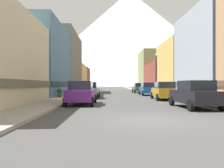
# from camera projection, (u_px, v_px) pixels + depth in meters

# --- Properties ---
(ground_plane) EXTENTS (400.00, 400.00, 0.00)m
(ground_plane) POSITION_uv_depth(u_px,v_px,m) (149.00, 120.00, 9.11)
(ground_plane) COLOR #414141
(sidewalk_left) EXTENTS (2.50, 100.00, 0.15)m
(sidewalk_left) POSITION_uv_depth(u_px,v_px,m) (87.00, 91.00, 43.97)
(sidewalk_left) COLOR gray
(sidewalk_left) RESTS_ON ground
(sidewalk_right) EXTENTS (2.50, 100.00, 0.15)m
(sidewalk_right) POSITION_uv_depth(u_px,v_px,m) (146.00, 91.00, 44.23)
(sidewalk_right) COLOR gray
(sidewalk_right) RESTS_ON ground
(storefront_left_1) EXTENTS (7.79, 11.19, 9.02)m
(storefront_left_1) POSITION_uv_depth(u_px,v_px,m) (33.00, 62.00, 26.41)
(storefront_left_1) COLOR slate
(storefront_left_1) RESTS_ON ground
(storefront_left_2) EXTENTS (8.63, 13.78, 10.99)m
(storefront_left_2) POSITION_uv_depth(u_px,v_px,m) (55.00, 64.00, 39.20)
(storefront_left_2) COLOR #66605B
(storefront_left_2) RESTS_ON ground
(storefront_left_3) EXTENTS (10.14, 11.53, 6.31)m
(storefront_left_3) POSITION_uv_depth(u_px,v_px,m) (65.00, 78.00, 51.84)
(storefront_left_3) COLOR #D8B259
(storefront_left_3) RESTS_ON ground
(storefront_left_4) EXTENTS (9.32, 9.87, 6.49)m
(storefront_left_4) POSITION_uv_depth(u_px,v_px,m) (74.00, 79.00, 63.00)
(storefront_left_4) COLOR brown
(storefront_left_4) RESTS_ON ground
(storefront_right_2) EXTENTS (7.11, 10.53, 8.62)m
(storefront_right_2) POSITION_uv_depth(u_px,v_px,m) (184.00, 69.00, 35.04)
(storefront_right_2) COLOR #D8B259
(storefront_right_2) RESTS_ON ground
(storefront_right_3) EXTENTS (7.17, 13.10, 6.35)m
(storefront_right_3) POSITION_uv_depth(u_px,v_px,m) (164.00, 78.00, 47.43)
(storefront_right_3) COLOR brown
(storefront_right_3) RESTS_ON ground
(storefront_right_4) EXTENTS (9.30, 10.24, 10.89)m
(storefront_right_4) POSITION_uv_depth(u_px,v_px,m) (156.00, 71.00, 59.53)
(storefront_right_4) COLOR #8C9966
(storefront_right_4) RESTS_ON ground
(car_left_0) EXTENTS (2.07, 4.40, 1.78)m
(car_left_0) POSITION_uv_depth(u_px,v_px,m) (82.00, 93.00, 15.94)
(car_left_0) COLOR #591E72
(car_left_0) RESTS_ON ground
(car_left_1) EXTENTS (2.14, 4.43, 1.78)m
(car_left_1) POSITION_uv_depth(u_px,v_px,m) (90.00, 90.00, 23.08)
(car_left_1) COLOR slate
(car_left_1) RESTS_ON ground
(car_right_0) EXTENTS (2.16, 4.44, 1.78)m
(car_right_0) POSITION_uv_depth(u_px,v_px,m) (194.00, 94.00, 13.59)
(car_right_0) COLOR black
(car_right_0) RESTS_ON ground
(car_right_1) EXTENTS (2.25, 4.48, 1.78)m
(car_right_1) POSITION_uv_depth(u_px,v_px,m) (164.00, 91.00, 20.88)
(car_right_1) COLOR #B28419
(car_right_1) RESTS_ON ground
(car_right_2) EXTENTS (2.14, 4.43, 1.78)m
(car_right_2) POSITION_uv_depth(u_px,v_px,m) (148.00, 89.00, 29.38)
(car_right_2) COLOR #19478C
(car_right_2) RESTS_ON ground
(car_right_3) EXTENTS (2.08, 4.41, 1.78)m
(car_right_3) POSITION_uv_depth(u_px,v_px,m) (139.00, 88.00, 37.82)
(car_right_3) COLOR #265933
(car_right_3) RESTS_ON ground
(parking_meter_near) EXTENTS (0.14, 0.10, 1.33)m
(parking_meter_near) POSITION_uv_depth(u_px,v_px,m) (213.00, 92.00, 15.07)
(parking_meter_near) COLOR #595960
(parking_meter_near) RESTS_ON sidewalk_right
(trash_bin_right) EXTENTS (0.59, 0.59, 0.98)m
(trash_bin_right) POSITION_uv_depth(u_px,v_px,m) (202.00, 95.00, 18.22)
(trash_bin_right) COLOR #4C5156
(trash_bin_right) RESTS_ON sidewalk_right
(potted_plant_0) EXTENTS (0.56, 0.56, 0.95)m
(potted_plant_0) POSITION_uv_depth(u_px,v_px,m) (60.00, 92.00, 22.69)
(potted_plant_0) COLOR brown
(potted_plant_0) RESTS_ON sidewalk_left
(pedestrian_0) EXTENTS (0.36, 0.36, 1.68)m
(pedestrian_0) POSITION_uv_depth(u_px,v_px,m) (82.00, 88.00, 36.19)
(pedestrian_0) COLOR maroon
(pedestrian_0) RESTS_ON sidewalk_left
(streetlamp_right) EXTENTS (0.36, 0.36, 5.86)m
(streetlamp_right) POSITION_uv_depth(u_px,v_px,m) (157.00, 68.00, 30.72)
(streetlamp_right) COLOR black
(streetlamp_right) RESTS_ON sidewalk_right
(mountain_backdrop) EXTENTS (257.51, 257.51, 121.28)m
(mountain_backdrop) POSITION_uv_depth(u_px,v_px,m) (130.00, 38.00, 269.67)
(mountain_backdrop) COLOR silver
(mountain_backdrop) RESTS_ON ground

